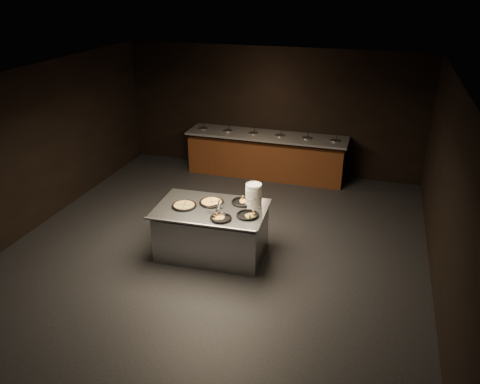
{
  "coord_description": "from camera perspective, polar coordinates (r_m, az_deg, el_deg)",
  "views": [
    {
      "loc": [
        2.41,
        -6.41,
        4.3
      ],
      "look_at": [
        0.37,
        0.3,
        1.05
      ],
      "focal_mm": 35.0,
      "sensor_mm": 36.0,
      "label": 1
    }
  ],
  "objects": [
    {
      "name": "pan_cheese_whole",
      "position": [
        7.79,
        -3.49,
        -1.25
      ],
      "size": [
        0.41,
        0.41,
        0.04
      ],
      "rotation": [
        0.0,
        0.0,
        0.42
      ],
      "color": "black",
      "rests_on": "serving_counter"
    },
    {
      "name": "pan_cheese_slices_b",
      "position": [
        7.28,
        -2.33,
        -3.19
      ],
      "size": [
        0.34,
        0.34,
        0.04
      ],
      "rotation": [
        0.0,
        0.0,
        1.79
      ],
      "color": "black",
      "rests_on": "serving_counter"
    },
    {
      "name": "room",
      "position": [
        7.42,
        -3.38,
        2.22
      ],
      "size": [
        7.02,
        8.02,
        2.92
      ],
      "color": "black",
      "rests_on": "ground"
    },
    {
      "name": "server_left",
      "position": [
        7.52,
        -2.63,
        -1.69
      ],
      "size": [
        0.11,
        0.36,
        0.17
      ],
      "rotation": [
        0.0,
        0.0,
        1.7
      ],
      "color": "#AEB0B5",
      "rests_on": "serving_counter"
    },
    {
      "name": "pan_veggie_whole",
      "position": [
        7.72,
        -6.82,
        -1.64
      ],
      "size": [
        0.41,
        0.41,
        0.04
      ],
      "rotation": [
        0.0,
        0.0,
        0.19
      ],
      "color": "black",
      "rests_on": "serving_counter"
    },
    {
      "name": "server_right",
      "position": [
        7.43,
        -3.15,
        -2.04
      ],
      "size": [
        0.35,
        0.18,
        0.17
      ],
      "rotation": [
        0.0,
        0.0,
        -0.33
      ],
      "color": "#AEB0B5",
      "rests_on": "serving_counter"
    },
    {
      "name": "salad_bar",
      "position": [
        10.96,
        3.15,
        4.18
      ],
      "size": [
        3.7,
        0.83,
        1.18
      ],
      "color": "#512613",
      "rests_on": "ground"
    },
    {
      "name": "plate_stack",
      "position": [
        7.62,
        1.68,
        -0.39
      ],
      "size": [
        0.26,
        0.26,
        0.39
      ],
      "primitive_type": "cylinder",
      "color": "silver",
      "rests_on": "serving_counter"
    },
    {
      "name": "pan_veggie_slices",
      "position": [
        7.37,
        0.94,
        -2.8
      ],
      "size": [
        0.36,
        0.36,
        0.04
      ],
      "rotation": [
        0.0,
        0.0,
        -0.92
      ],
      "color": "black",
      "rests_on": "serving_counter"
    },
    {
      "name": "serving_counter",
      "position": [
        7.86,
        -3.44,
        -4.84
      ],
      "size": [
        1.85,
        1.24,
        0.86
      ],
      "rotation": [
        0.0,
        0.0,
        0.05
      ],
      "color": "#AEB0B5",
      "rests_on": "ground"
    },
    {
      "name": "pan_cheese_slices_a",
      "position": [
        7.79,
        0.36,
        -1.2
      ],
      "size": [
        0.39,
        0.39,
        0.04
      ],
      "rotation": [
        0.0,
        0.0,
        1.06
      ],
      "color": "black",
      "rests_on": "serving_counter"
    }
  ]
}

